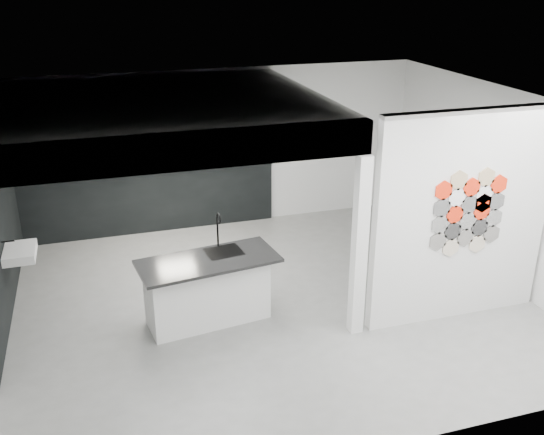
{
  "coord_description": "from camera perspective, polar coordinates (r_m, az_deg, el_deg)",
  "views": [
    {
      "loc": [
        -2.16,
        -7.09,
        4.33
      ],
      "look_at": [
        0.1,
        0.3,
        1.15
      ],
      "focal_mm": 40.0,
      "sensor_mm": 36.0,
      "label": 1
    }
  ],
  "objects": [
    {
      "name": "wall_basin",
      "position": [
        8.69,
        -22.64,
        -3.08
      ],
      "size": [
        0.4,
        0.6,
        0.12
      ],
      "primitive_type": "cube",
      "color": "silver",
      "rests_on": "bay_clad_left"
    },
    {
      "name": "bay_clad_back",
      "position": [
        10.58,
        -11.59,
        4.55
      ],
      "size": [
        4.4,
        0.04,
        2.35
      ],
      "primitive_type": "cube",
      "color": "black",
      "rests_on": "floor"
    },
    {
      "name": "stockpot",
      "position": [
        10.38,
        -18.51,
        4.86
      ],
      "size": [
        0.28,
        0.28,
        0.18
      ],
      "primitive_type": "cylinder",
      "rotation": [
        0.0,
        0.0,
        -0.34
      ],
      "color": "black",
      "rests_on": "display_shelf"
    },
    {
      "name": "hex_tile_cluster",
      "position": [
        7.97,
        18.05,
        0.46
      ],
      "size": [
        1.04,
        0.02,
        1.16
      ],
      "color": "#66635E",
      "rests_on": "partition_panel"
    },
    {
      "name": "glass_bowl",
      "position": [
        10.64,
        -3.8,
        6.16
      ],
      "size": [
        0.16,
        0.16,
        0.1
      ],
      "primitive_type": "cylinder",
      "rotation": [
        0.0,
        0.0,
        -0.13
      ],
      "color": "gray",
      "rests_on": "display_shelf"
    },
    {
      "name": "partition_panel",
      "position": [
        8.06,
        17.42,
        -0.04
      ],
      "size": [
        2.45,
        0.15,
        2.8
      ],
      "primitive_type": "cube",
      "color": "silver",
      "rests_on": "floor"
    },
    {
      "name": "bottle_dark",
      "position": [
        10.4,
        -12.27,
        5.48
      ],
      "size": [
        0.06,
        0.06,
        0.16
      ],
      "primitive_type": "cylinder",
      "rotation": [
        0.0,
        0.0,
        -0.09
      ],
      "color": "black",
      "rests_on": "display_shelf"
    },
    {
      "name": "glass_vase",
      "position": [
        10.63,
        -3.81,
        6.31
      ],
      "size": [
        0.14,
        0.14,
        0.16
      ],
      "primitive_type": "cylinder",
      "rotation": [
        0.0,
        0.0,
        -0.24
      ],
      "color": "gray",
      "rests_on": "display_shelf"
    },
    {
      "name": "kettle",
      "position": [
        10.6,
        -4.52,
        6.27
      ],
      "size": [
        0.24,
        0.24,
        0.17
      ],
      "primitive_type": "ellipsoid",
      "rotation": [
        0.0,
        0.0,
        0.26
      ],
      "color": "black",
      "rests_on": "display_shelf"
    },
    {
      "name": "utensil_cup",
      "position": [
        10.39,
        -14.8,
        5.08
      ],
      "size": [
        0.1,
        0.1,
        0.11
      ],
      "primitive_type": "cylinder",
      "rotation": [
        0.0,
        0.0,
        0.23
      ],
      "color": "black",
      "rests_on": "display_shelf"
    },
    {
      "name": "kitchen_island",
      "position": [
        7.97,
        -6.07,
        -6.66
      ],
      "size": [
        1.85,
        1.01,
        1.42
      ],
      "rotation": [
        0.0,
        0.0,
        0.14
      ],
      "color": "silver",
      "rests_on": "floor"
    },
    {
      "name": "display_shelf",
      "position": [
        10.45,
        -11.04,
        5.09
      ],
      "size": [
        3.0,
        0.15,
        0.04
      ],
      "primitive_type": "cube",
      "color": "black",
      "rests_on": "bay_clad_back"
    },
    {
      "name": "corner_column",
      "position": [
        7.48,
        8.22,
        -2.83
      ],
      "size": [
        0.16,
        0.16,
        2.35
      ],
      "primitive_type": "cube",
      "color": "silver",
      "rests_on": "floor"
    },
    {
      "name": "floor",
      "position": [
        8.59,
        -0.05,
        -7.96
      ],
      "size": [
        7.0,
        6.0,
        0.01
      ],
      "primitive_type": "cube",
      "color": "slate"
    },
    {
      "name": "bulkhead",
      "position": [
        8.33,
        -10.83,
        9.63
      ],
      "size": [
        4.4,
        4.0,
        0.4
      ],
      "primitive_type": "cube",
      "color": "silver",
      "rests_on": "corner_column"
    },
    {
      "name": "fascia_beam",
      "position": [
        6.48,
        -8.77,
        6.17
      ],
      "size": [
        4.4,
        0.16,
        0.4
      ],
      "primitive_type": "cube",
      "color": "silver",
      "rests_on": "corner_column"
    }
  ]
}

